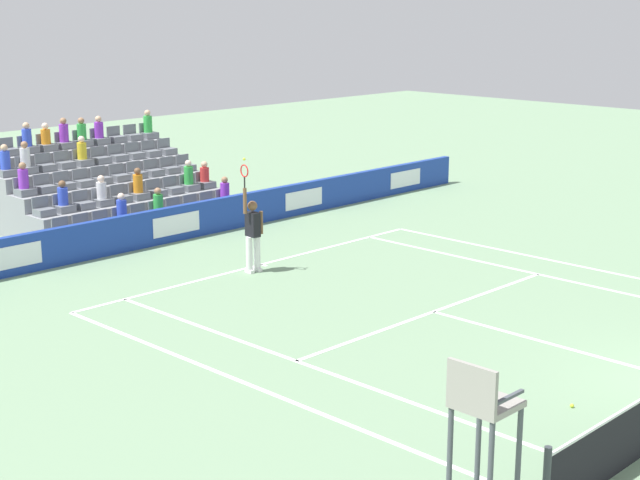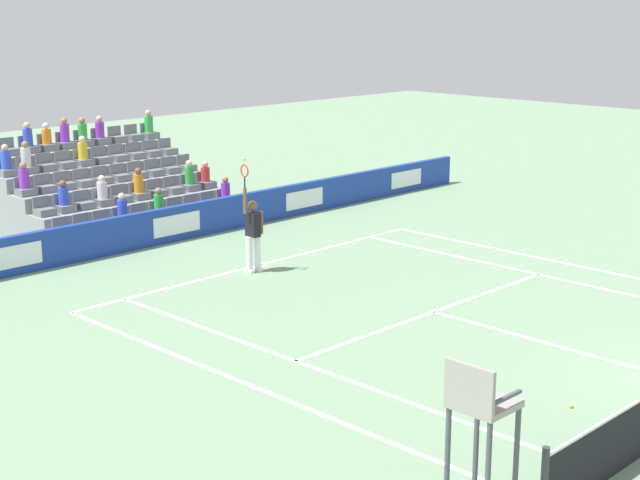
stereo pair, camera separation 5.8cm
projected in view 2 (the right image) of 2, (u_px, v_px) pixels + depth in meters
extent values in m
cube|color=white|center=(261.00, 264.00, 24.68)|extent=(10.97, 0.10, 0.01)
cube|color=white|center=(433.00, 312.00, 20.94)|extent=(8.23, 0.10, 0.01)
cube|color=white|center=(565.00, 348.00, 18.77)|extent=(0.10, 6.40, 0.01)
cube|color=white|center=(313.00, 367.00, 17.79)|extent=(0.10, 11.89, 0.01)
cube|color=white|center=(555.00, 278.00, 23.48)|extent=(0.10, 11.89, 0.01)
cube|color=white|center=(257.00, 388.00, 16.84)|extent=(0.10, 11.89, 0.01)
cube|color=white|center=(584.00, 267.00, 24.43)|extent=(0.10, 11.89, 0.01)
cube|color=white|center=(264.00, 265.00, 24.61)|extent=(0.10, 0.20, 0.01)
cube|color=#193899|center=(175.00, 224.00, 26.99)|extent=(24.71, 0.20, 0.97)
cube|color=white|center=(406.00, 179.00, 33.76)|extent=(1.58, 0.01, 0.55)
cube|color=white|center=(305.00, 199.00, 30.34)|extent=(1.58, 0.01, 0.55)
cube|color=white|center=(177.00, 224.00, 26.92)|extent=(1.58, 0.01, 0.55)
cube|color=white|center=(12.00, 257.00, 23.49)|extent=(1.58, 0.01, 0.55)
cylinder|color=white|center=(257.00, 253.00, 23.99)|extent=(0.16, 0.16, 0.90)
cylinder|color=white|center=(249.00, 255.00, 23.84)|extent=(0.16, 0.16, 0.90)
cube|color=white|center=(258.00, 269.00, 24.09)|extent=(0.14, 0.27, 0.08)
cube|color=white|center=(250.00, 271.00, 23.94)|extent=(0.14, 0.27, 0.08)
cube|color=black|center=(253.00, 224.00, 23.74)|extent=(0.25, 0.38, 0.60)
sphere|color=brown|center=(253.00, 206.00, 23.63)|extent=(0.24, 0.24, 0.24)
cylinder|color=brown|center=(245.00, 201.00, 23.45)|extent=(0.09, 0.09, 0.62)
cylinder|color=brown|center=(261.00, 223.00, 23.83)|extent=(0.09, 0.09, 0.56)
cylinder|color=black|center=(245.00, 182.00, 23.34)|extent=(0.04, 0.04, 0.28)
torus|color=red|center=(244.00, 171.00, 23.28)|extent=(0.06, 0.31, 0.31)
sphere|color=#D1E533|center=(244.00, 159.00, 23.21)|extent=(0.07, 0.07, 0.07)
cylinder|color=#474C54|center=(476.00, 456.00, 12.47)|extent=(0.07, 0.07, 1.71)
cylinder|color=#474C54|center=(516.00, 471.00, 12.06)|extent=(0.07, 0.07, 1.71)
cylinder|color=#474C54|center=(447.00, 471.00, 12.06)|extent=(0.07, 0.07, 1.71)
cube|color=gray|center=(484.00, 404.00, 11.84)|extent=(0.70, 0.70, 0.08)
cube|color=gray|center=(469.00, 387.00, 11.55)|extent=(0.06, 0.70, 0.55)
cube|color=#474C54|center=(463.00, 383.00, 12.02)|extent=(0.56, 0.05, 0.04)
cube|color=#474C54|center=(507.00, 397.00, 11.58)|extent=(0.56, 0.05, 0.04)
cube|color=gray|center=(152.00, 227.00, 27.79)|extent=(6.20, 0.95, 0.42)
cube|color=slate|center=(227.00, 202.00, 29.65)|extent=(0.48, 0.44, 0.20)
cube|color=slate|center=(222.00, 193.00, 29.72)|extent=(0.48, 0.04, 0.30)
cube|color=slate|center=(211.00, 205.00, 29.22)|extent=(0.48, 0.44, 0.20)
cube|color=slate|center=(206.00, 196.00, 29.29)|extent=(0.48, 0.04, 0.30)
cube|color=slate|center=(195.00, 208.00, 28.79)|extent=(0.48, 0.44, 0.20)
cube|color=slate|center=(190.00, 199.00, 28.86)|extent=(0.48, 0.04, 0.30)
cube|color=slate|center=(178.00, 212.00, 28.36)|extent=(0.48, 0.44, 0.20)
cube|color=slate|center=(173.00, 202.00, 28.43)|extent=(0.48, 0.04, 0.30)
cube|color=slate|center=(160.00, 215.00, 27.93)|extent=(0.48, 0.44, 0.20)
cube|color=slate|center=(156.00, 205.00, 28.01)|extent=(0.48, 0.04, 0.30)
cube|color=slate|center=(142.00, 218.00, 27.50)|extent=(0.48, 0.44, 0.20)
cube|color=slate|center=(138.00, 209.00, 27.58)|extent=(0.48, 0.04, 0.30)
cube|color=slate|center=(124.00, 222.00, 27.07)|extent=(0.48, 0.44, 0.20)
cube|color=slate|center=(119.00, 212.00, 27.15)|extent=(0.48, 0.04, 0.30)
cube|color=slate|center=(105.00, 225.00, 26.64)|extent=(0.48, 0.44, 0.20)
cube|color=slate|center=(100.00, 215.00, 26.72)|extent=(0.48, 0.04, 0.30)
cube|color=slate|center=(85.00, 229.00, 26.21)|extent=(0.48, 0.44, 0.20)
cube|color=slate|center=(80.00, 219.00, 26.29)|extent=(0.48, 0.04, 0.30)
cube|color=slate|center=(65.00, 233.00, 25.78)|extent=(0.48, 0.44, 0.20)
cube|color=slate|center=(60.00, 222.00, 25.86)|extent=(0.48, 0.04, 0.30)
cube|color=gray|center=(132.00, 215.00, 28.38)|extent=(6.20, 0.95, 0.84)
cube|color=slate|center=(207.00, 185.00, 30.19)|extent=(0.48, 0.44, 0.20)
cube|color=slate|center=(202.00, 176.00, 30.27)|extent=(0.48, 0.04, 0.30)
cube|color=slate|center=(191.00, 187.00, 29.76)|extent=(0.48, 0.44, 0.20)
cube|color=slate|center=(186.00, 179.00, 29.84)|extent=(0.48, 0.04, 0.30)
cube|color=slate|center=(174.00, 190.00, 29.33)|extent=(0.48, 0.44, 0.20)
cube|color=slate|center=(170.00, 181.00, 29.41)|extent=(0.48, 0.04, 0.30)
cube|color=slate|center=(157.00, 193.00, 28.90)|extent=(0.48, 0.44, 0.20)
cube|color=slate|center=(153.00, 184.00, 28.98)|extent=(0.48, 0.04, 0.30)
cube|color=slate|center=(140.00, 196.00, 28.47)|extent=(0.48, 0.44, 0.20)
cube|color=slate|center=(136.00, 187.00, 28.55)|extent=(0.48, 0.04, 0.30)
cube|color=slate|center=(122.00, 199.00, 28.05)|extent=(0.48, 0.44, 0.20)
cube|color=slate|center=(118.00, 189.00, 28.12)|extent=(0.48, 0.04, 0.30)
cube|color=slate|center=(104.00, 202.00, 27.62)|extent=(0.48, 0.44, 0.20)
cube|color=slate|center=(99.00, 192.00, 27.69)|extent=(0.48, 0.04, 0.30)
cube|color=slate|center=(85.00, 205.00, 27.19)|extent=(0.48, 0.44, 0.20)
cube|color=slate|center=(80.00, 195.00, 27.26)|extent=(0.48, 0.04, 0.30)
cube|color=slate|center=(65.00, 209.00, 26.76)|extent=(0.48, 0.44, 0.20)
cube|color=slate|center=(61.00, 199.00, 26.83)|extent=(0.48, 0.04, 0.30)
cube|color=slate|center=(45.00, 212.00, 26.33)|extent=(0.48, 0.44, 0.20)
cube|color=slate|center=(40.00, 202.00, 26.41)|extent=(0.48, 0.04, 0.30)
cube|color=gray|center=(113.00, 203.00, 28.98)|extent=(6.20, 0.95, 1.26)
cube|color=slate|center=(187.00, 168.00, 30.74)|extent=(0.48, 0.44, 0.20)
cube|color=slate|center=(183.00, 159.00, 30.81)|extent=(0.48, 0.04, 0.30)
cube|color=slate|center=(171.00, 170.00, 30.31)|extent=(0.48, 0.44, 0.20)
cube|color=slate|center=(167.00, 161.00, 30.38)|extent=(0.48, 0.04, 0.30)
cube|color=slate|center=(155.00, 173.00, 29.88)|extent=(0.48, 0.44, 0.20)
cube|color=slate|center=(151.00, 164.00, 29.96)|extent=(0.48, 0.04, 0.30)
cube|color=slate|center=(138.00, 175.00, 29.45)|extent=(0.48, 0.44, 0.20)
cube|color=slate|center=(134.00, 166.00, 29.53)|extent=(0.48, 0.04, 0.30)
cube|color=slate|center=(121.00, 178.00, 29.02)|extent=(0.48, 0.44, 0.20)
cube|color=slate|center=(116.00, 169.00, 29.10)|extent=(0.48, 0.04, 0.30)
cube|color=slate|center=(103.00, 180.00, 28.59)|extent=(0.48, 0.44, 0.20)
cube|color=slate|center=(99.00, 171.00, 28.67)|extent=(0.48, 0.04, 0.30)
cube|color=slate|center=(85.00, 183.00, 28.16)|extent=(0.48, 0.44, 0.20)
cube|color=slate|center=(80.00, 174.00, 28.24)|extent=(0.48, 0.04, 0.30)
cube|color=slate|center=(66.00, 186.00, 27.73)|extent=(0.48, 0.44, 0.20)
cube|color=slate|center=(61.00, 176.00, 27.81)|extent=(0.48, 0.04, 0.30)
cube|color=slate|center=(46.00, 189.00, 27.30)|extent=(0.48, 0.44, 0.20)
cube|color=slate|center=(42.00, 179.00, 27.38)|extent=(0.48, 0.04, 0.30)
cube|color=slate|center=(26.00, 192.00, 26.88)|extent=(0.48, 0.44, 0.20)
cube|color=slate|center=(22.00, 182.00, 26.95)|extent=(0.48, 0.04, 0.30)
cube|color=gray|center=(95.00, 192.00, 29.58)|extent=(6.20, 0.95, 1.68)
cube|color=slate|center=(168.00, 151.00, 31.28)|extent=(0.48, 0.44, 0.20)
cube|color=slate|center=(164.00, 143.00, 31.36)|extent=(0.48, 0.04, 0.30)
cube|color=slate|center=(152.00, 153.00, 30.85)|extent=(0.48, 0.44, 0.20)
cube|color=slate|center=(148.00, 145.00, 30.93)|extent=(0.48, 0.04, 0.30)
cube|color=slate|center=(136.00, 156.00, 30.43)|extent=(0.48, 0.44, 0.20)
cube|color=slate|center=(132.00, 147.00, 30.50)|extent=(0.48, 0.04, 0.30)
cube|color=slate|center=(119.00, 158.00, 30.00)|extent=(0.48, 0.44, 0.20)
cube|color=slate|center=(115.00, 149.00, 30.07)|extent=(0.48, 0.04, 0.30)
cube|color=slate|center=(102.00, 160.00, 29.57)|extent=(0.48, 0.44, 0.20)
cube|color=slate|center=(98.00, 151.00, 29.64)|extent=(0.48, 0.04, 0.30)
cube|color=slate|center=(84.00, 162.00, 29.14)|extent=(0.48, 0.44, 0.20)
cube|color=slate|center=(80.00, 153.00, 29.21)|extent=(0.48, 0.04, 0.30)
cube|color=slate|center=(66.00, 165.00, 28.71)|extent=(0.48, 0.44, 0.20)
cube|color=slate|center=(62.00, 156.00, 28.78)|extent=(0.48, 0.04, 0.30)
cube|color=slate|center=(47.00, 167.00, 28.28)|extent=(0.48, 0.44, 0.20)
cube|color=slate|center=(43.00, 158.00, 28.36)|extent=(0.48, 0.04, 0.30)
cube|color=slate|center=(28.00, 170.00, 27.85)|extent=(0.48, 0.44, 0.20)
cube|color=slate|center=(23.00, 161.00, 27.93)|extent=(0.48, 0.04, 0.30)
cube|color=slate|center=(8.00, 173.00, 27.42)|extent=(0.48, 0.44, 0.20)
cube|color=slate|center=(3.00, 163.00, 27.50)|extent=(0.48, 0.04, 0.30)
cube|color=gray|center=(77.00, 181.00, 30.17)|extent=(6.20, 0.95, 2.10)
cube|color=slate|center=(150.00, 135.00, 31.83)|extent=(0.48, 0.44, 0.20)
cube|color=slate|center=(146.00, 127.00, 31.91)|extent=(0.48, 0.04, 0.30)
cube|color=slate|center=(134.00, 137.00, 31.40)|extent=(0.48, 0.44, 0.20)
cube|color=slate|center=(130.00, 129.00, 31.48)|extent=(0.48, 0.04, 0.30)
cube|color=slate|center=(118.00, 139.00, 30.97)|extent=(0.48, 0.44, 0.20)
cube|color=slate|center=(114.00, 131.00, 31.05)|extent=(0.48, 0.04, 0.30)
cube|color=slate|center=(101.00, 141.00, 30.54)|extent=(0.48, 0.44, 0.20)
cube|color=slate|center=(97.00, 133.00, 30.62)|extent=(0.48, 0.04, 0.30)
cube|color=slate|center=(84.00, 143.00, 30.11)|extent=(0.48, 0.44, 0.20)
cube|color=slate|center=(80.00, 134.00, 30.19)|extent=(0.48, 0.04, 0.30)
cube|color=slate|center=(66.00, 145.00, 29.68)|extent=(0.48, 0.44, 0.20)
cube|color=slate|center=(62.00, 136.00, 29.76)|extent=(0.48, 0.04, 0.30)
cube|color=slate|center=(48.00, 147.00, 29.25)|extent=(0.48, 0.44, 0.20)
cube|color=slate|center=(44.00, 138.00, 29.33)|extent=(0.48, 0.04, 0.30)
cube|color=slate|center=(29.00, 150.00, 28.83)|extent=(0.48, 0.44, 0.20)
cube|color=slate|center=(25.00, 141.00, 28.90)|extent=(0.48, 0.04, 0.30)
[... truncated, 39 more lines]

